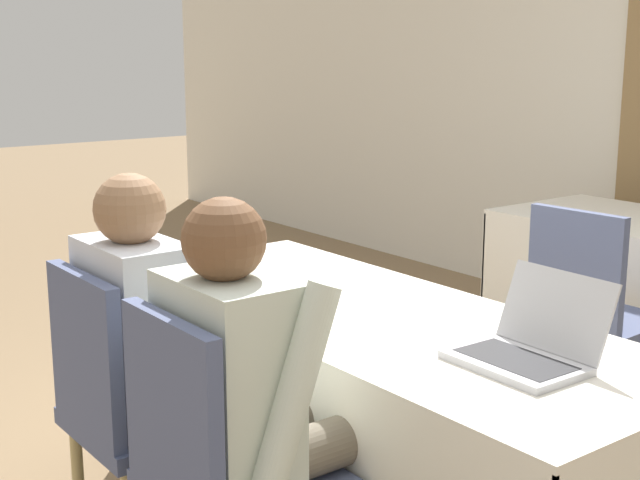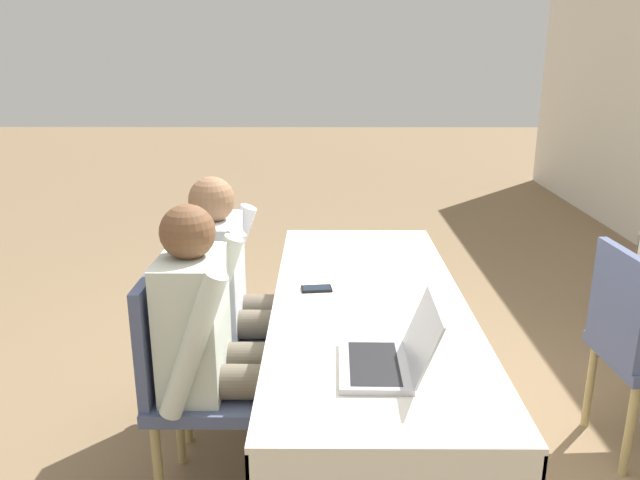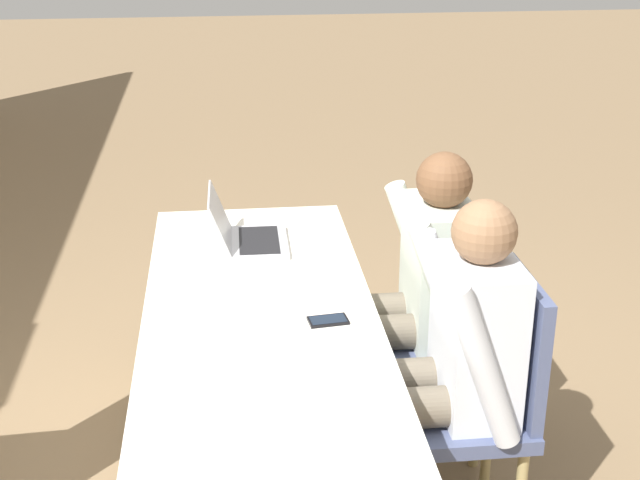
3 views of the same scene
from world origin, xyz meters
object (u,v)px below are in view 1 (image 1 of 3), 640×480
object	(u,v)px
laptop	(528,347)
person_white_shirt	(255,398)
chair_near_left	(130,405)
person_checkered_shirt	(161,345)
chair_far_spare	(591,309)
cell_phone	(297,315)
chair_near_right	(220,469)

from	to	relation	value
laptop	person_white_shirt	bearing A→B (deg)	-117.96
chair_near_left	person_checkered_shirt	size ratio (longest dim) A/B	0.78
chair_near_left	chair_far_spare	xyz separation A→B (m)	(0.21, 1.86, 0.00)
cell_phone	person_checkered_shirt	bearing A→B (deg)	-119.04
chair_near_left	person_white_shirt	world-z (taller)	person_white_shirt
chair_near_right	person_white_shirt	xyz separation A→B (m)	(0.00, 0.10, 0.16)
cell_phone	person_white_shirt	distance (m)	0.51
laptop	chair_far_spare	bearing A→B (deg)	119.60
chair_near_left	chair_near_right	bearing A→B (deg)	-180.00
chair_near_right	chair_far_spare	xyz separation A→B (m)	(-0.29, 1.86, 0.00)
laptop	person_white_shirt	xyz separation A→B (m)	(-0.34, -0.61, -0.10)
laptop	person_white_shirt	world-z (taller)	person_white_shirt
laptop	chair_near_left	world-z (taller)	laptop
laptop	cell_phone	size ratio (longest dim) A/B	2.46
chair_near_left	laptop	bearing A→B (deg)	-139.46
chair_near_right	chair_near_left	bearing A→B (deg)	0.00
chair_near_left	person_white_shirt	bearing A→B (deg)	-168.15
laptop	person_checkered_shirt	xyz separation A→B (m)	(-0.83, -0.61, -0.10)
cell_phone	chair_near_right	size ratio (longest dim) A/B	0.15
chair_near_right	person_checkered_shirt	world-z (taller)	person_checkered_shirt
chair_near_left	chair_near_right	size ratio (longest dim) A/B	1.00
person_white_shirt	chair_near_left	bearing A→B (deg)	11.85
person_checkered_shirt	person_white_shirt	xyz separation A→B (m)	(0.50, 0.00, 0.00)
laptop	person_checkered_shirt	distance (m)	1.04
chair_far_spare	person_white_shirt	xyz separation A→B (m)	(0.29, -1.75, 0.16)
chair_far_spare	person_white_shirt	bearing A→B (deg)	96.32
laptop	cell_phone	xyz separation A→B (m)	(-0.68, -0.23, -0.04)
chair_far_spare	person_checkered_shirt	distance (m)	1.77
person_white_shirt	laptop	bearing A→B (deg)	-118.93
laptop	chair_far_spare	distance (m)	1.33
laptop	cell_phone	world-z (taller)	laptop
chair_near_right	cell_phone	bearing A→B (deg)	-54.28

